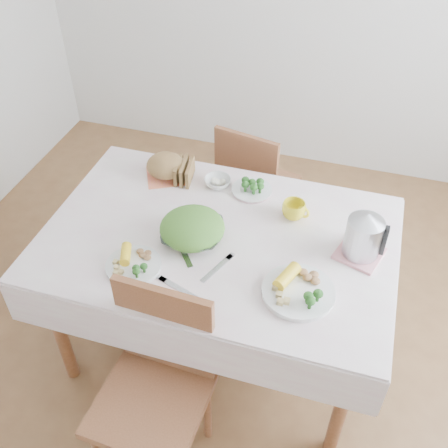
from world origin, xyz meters
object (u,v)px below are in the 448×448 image
(yellow_mug, at_px, (294,210))
(electric_kettle, at_px, (364,233))
(chair_far, at_px, (258,179))
(chair_near, at_px, (150,401))
(dinner_plate_right, at_px, (298,292))
(dinner_plate_left, at_px, (134,266))
(dining_table, at_px, (219,295))
(salad_bowl, at_px, (193,234))

(yellow_mug, xyz_separation_m, electric_kettle, (0.31, -0.15, 0.08))
(chair_far, bearing_deg, chair_near, 100.14)
(dinner_plate_right, xyz_separation_m, yellow_mug, (-0.11, 0.44, 0.03))
(chair_near, height_order, dinner_plate_left, chair_near)
(dinner_plate_left, distance_m, electric_kettle, 0.93)
(electric_kettle, bearing_deg, dinner_plate_left, -169.93)
(yellow_mug, bearing_deg, chair_far, 115.91)
(dining_table, bearing_deg, chair_far, 91.35)
(dinner_plate_left, xyz_separation_m, electric_kettle, (0.86, 0.34, 0.11))
(salad_bowl, xyz_separation_m, electric_kettle, (0.69, 0.11, 0.09))
(dining_table, distance_m, dinner_plate_left, 0.55)
(chair_near, bearing_deg, dining_table, 86.42)
(chair_far, height_order, electric_kettle, electric_kettle)
(chair_far, bearing_deg, dining_table, 103.45)
(salad_bowl, distance_m, yellow_mug, 0.46)
(dining_table, bearing_deg, yellow_mug, 37.28)
(chair_far, distance_m, dinner_plate_left, 1.18)
(salad_bowl, bearing_deg, dining_table, 26.97)
(chair_near, bearing_deg, dinner_plate_right, 45.82)
(chair_far, height_order, salad_bowl, chair_far)
(chair_far, xyz_separation_m, salad_bowl, (-0.08, -0.89, 0.33))
(dining_table, relative_size, chair_far, 1.64)
(dining_table, height_order, dinner_plate_right, dinner_plate_right)
(dinner_plate_right, relative_size, yellow_mug, 2.67)
(dining_table, xyz_separation_m, chair_near, (-0.07, -0.65, 0.09))
(chair_near, relative_size, salad_bowl, 3.51)
(dinner_plate_right, bearing_deg, salad_bowl, 160.74)
(dinner_plate_left, distance_m, yellow_mug, 0.74)
(dining_table, bearing_deg, salad_bowl, -153.03)
(salad_bowl, bearing_deg, electric_kettle, 9.33)
(chair_near, bearing_deg, salad_bowl, 95.13)
(yellow_mug, relative_size, electric_kettle, 0.52)
(dinner_plate_right, distance_m, yellow_mug, 0.45)
(dinner_plate_left, xyz_separation_m, yellow_mug, (0.55, 0.49, 0.03))
(yellow_mug, bearing_deg, chair_near, -112.15)
(chair_near, bearing_deg, chair_far, 90.65)
(chair_near, xyz_separation_m, yellow_mug, (0.35, 0.87, 0.34))
(dinner_plate_left, height_order, dinner_plate_right, dinner_plate_right)
(dining_table, relative_size, chair_near, 1.54)
(dining_table, height_order, chair_near, chair_near)
(salad_bowl, xyz_separation_m, dinner_plate_left, (-0.17, -0.23, -0.02))
(chair_far, distance_m, dinner_plate_right, 1.18)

